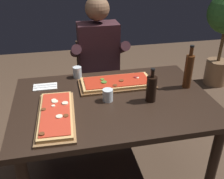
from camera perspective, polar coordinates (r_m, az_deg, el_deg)
ground_plane at (r=2.31m, az=0.27°, el=-18.14°), size 6.40×6.40×0.00m
dining_table at (r=1.89m, az=0.32°, el=-4.58°), size 1.40×0.96×0.74m
pizza_rectangular_front at (r=2.02m, az=1.02°, el=1.47°), size 0.58×0.27×0.05m
pizza_rectangular_left at (r=1.67m, az=-12.25°, el=-5.49°), size 0.26×0.58×0.05m
wine_bottle_dark at (r=1.80m, az=8.67°, el=0.25°), size 0.07×0.07×0.25m
oil_bottle_amber at (r=2.03m, az=16.51°, el=4.02°), size 0.06×0.06×0.33m
tumbler_near_camera at (r=2.16m, az=-7.65°, el=3.80°), size 0.07×0.07×0.09m
tumbler_far_side at (r=1.81m, az=-0.95°, el=-1.41°), size 0.07×0.07×0.09m
napkin_cutlery_set at (r=2.06m, az=-14.51°, el=0.59°), size 0.18×0.11×0.01m
diner_chair at (r=2.71m, az=-3.10°, el=2.31°), size 0.44×0.44×0.87m
seated_diner at (r=2.50m, az=-2.81°, el=6.41°), size 0.53×0.41×1.33m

